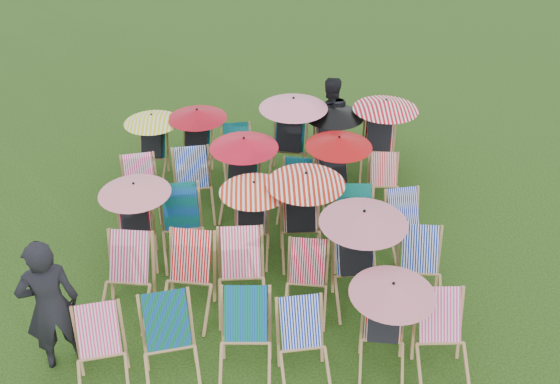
{
  "coord_description": "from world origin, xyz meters",
  "views": [
    {
      "loc": [
        -0.21,
        -7.39,
        6.1
      ],
      "look_at": [
        0.15,
        0.4,
        0.9
      ],
      "focal_mm": 40.0,
      "sensor_mm": 36.0,
      "label": 1
    }
  ],
  "objects_px": {
    "person_left": "(50,305)",
    "deckchair_0": "(100,356)",
    "deckchair_29": "(380,135)",
    "deckchair_5": "(443,342)",
    "person_rear": "(329,120)"
  },
  "relations": [
    {
      "from": "deckchair_0",
      "to": "deckchair_29",
      "type": "height_order",
      "value": "deckchair_29"
    },
    {
      "from": "deckchair_5",
      "to": "person_left",
      "type": "distance_m",
      "value": 4.67
    },
    {
      "from": "deckchair_0",
      "to": "deckchair_5",
      "type": "relative_size",
      "value": 0.97
    },
    {
      "from": "deckchair_5",
      "to": "person_rear",
      "type": "xyz_separation_m",
      "value": [
        -0.8,
        5.18,
        0.34
      ]
    },
    {
      "from": "person_left",
      "to": "person_rear",
      "type": "bearing_deg",
      "value": -150.01
    },
    {
      "from": "deckchair_29",
      "to": "deckchair_5",
      "type": "bearing_deg",
      "value": -80.46
    },
    {
      "from": "deckchair_29",
      "to": "person_left",
      "type": "xyz_separation_m",
      "value": [
        -4.72,
        -4.33,
        0.2
      ]
    },
    {
      "from": "deckchair_5",
      "to": "person_rear",
      "type": "relative_size",
      "value": 0.59
    },
    {
      "from": "deckchair_29",
      "to": "person_rear",
      "type": "xyz_separation_m",
      "value": [
        -0.88,
        0.47,
        0.1
      ]
    },
    {
      "from": "deckchair_29",
      "to": "person_rear",
      "type": "distance_m",
      "value": 1.0
    },
    {
      "from": "deckchair_0",
      "to": "person_rear",
      "type": "distance_m",
      "value": 6.13
    },
    {
      "from": "deckchair_0",
      "to": "person_rear",
      "type": "height_order",
      "value": "person_rear"
    },
    {
      "from": "person_left",
      "to": "deckchair_29",
      "type": "bearing_deg",
      "value": -158.82
    },
    {
      "from": "deckchair_5",
      "to": "person_left",
      "type": "xyz_separation_m",
      "value": [
        -4.63,
        0.39,
        0.44
      ]
    },
    {
      "from": "person_left",
      "to": "deckchair_0",
      "type": "bearing_deg",
      "value": 124.94
    }
  ]
}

